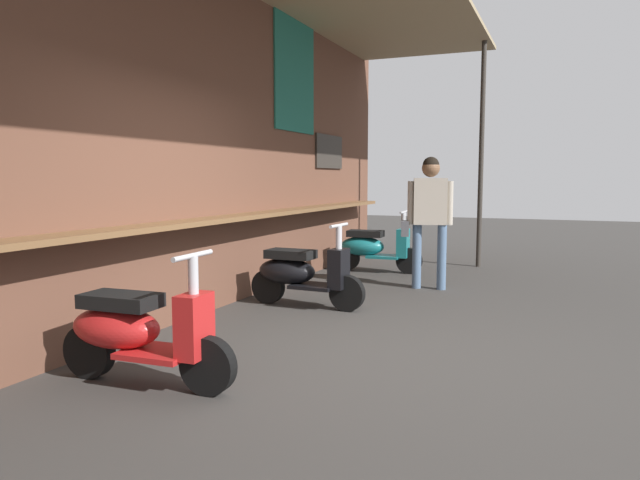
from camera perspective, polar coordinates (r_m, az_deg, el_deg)
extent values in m
plane|color=#383533|center=(5.16, 2.56, -10.52)|extent=(35.70, 35.70, 0.00)
cube|color=brown|center=(5.97, -16.23, 10.32)|extent=(12.75, 0.25, 3.88)
cube|color=brown|center=(5.78, -13.61, 1.48)|extent=(11.47, 0.36, 0.05)
cube|color=#236B5B|center=(8.58, -2.44, 15.84)|extent=(1.26, 0.02, 1.63)
cube|color=#2D2823|center=(9.65, 0.90, 8.53)|extent=(1.09, 0.03, 0.53)
cylinder|color=#332D28|center=(10.09, 15.33, 7.94)|extent=(0.08, 0.08, 3.70)
ellipsoid|color=red|center=(4.52, -19.11, -8.00)|extent=(0.41, 0.72, 0.30)
cube|color=black|center=(4.44, -18.69, -5.57)|extent=(0.32, 0.56, 0.10)
cube|color=red|center=(4.35, -15.40, -10.47)|extent=(0.40, 0.52, 0.04)
cube|color=red|center=(4.13, -12.05, -8.11)|extent=(0.29, 0.17, 0.44)
cylinder|color=#B7B7BC|center=(4.10, -12.09, -6.34)|extent=(0.07, 0.07, 0.70)
cylinder|color=#B7B7BC|center=(4.04, -12.20, -1.48)|extent=(0.46, 0.06, 0.04)
cylinder|color=black|center=(4.15, -10.78, -11.87)|extent=(0.12, 0.40, 0.40)
cylinder|color=black|center=(4.72, -21.41, -9.98)|extent=(0.12, 0.40, 0.40)
ellipsoid|color=black|center=(6.82, -3.23, -3.01)|extent=(0.40, 0.71, 0.30)
cube|color=black|center=(6.77, -2.86, -1.37)|extent=(0.32, 0.56, 0.10)
cube|color=black|center=(6.69, -0.56, -4.48)|extent=(0.40, 0.51, 0.04)
cube|color=black|center=(6.53, 1.82, -2.78)|extent=(0.29, 0.17, 0.44)
cylinder|color=#B7B7BC|center=(6.51, 1.83, -1.65)|extent=(0.07, 0.07, 0.70)
cylinder|color=#B7B7BC|center=(6.48, 1.84, 1.42)|extent=(0.46, 0.05, 0.04)
cylinder|color=black|center=(6.54, 2.63, -5.18)|extent=(0.11, 0.40, 0.40)
cylinder|color=black|center=(6.97, -5.04, -4.50)|extent=(0.11, 0.40, 0.40)
ellipsoid|color=#197075|center=(9.33, 4.11, -0.59)|extent=(0.42, 0.72, 0.30)
cube|color=black|center=(9.29, 4.42, 0.62)|extent=(0.33, 0.57, 0.10)
cube|color=#197075|center=(9.26, 6.20, -1.59)|extent=(0.41, 0.52, 0.04)
cube|color=#197075|center=(9.17, 8.03, -0.31)|extent=(0.29, 0.17, 0.44)
cylinder|color=#B7B7BC|center=(9.16, 8.05, 0.50)|extent=(0.07, 0.07, 0.70)
cylinder|color=#B7B7BC|center=(9.13, 8.08, 2.69)|extent=(0.46, 0.06, 0.04)
cylinder|color=black|center=(9.18, 8.62, -2.00)|extent=(0.12, 0.40, 0.40)
cylinder|color=black|center=(9.42, 2.64, -1.74)|extent=(0.12, 0.40, 0.40)
cylinder|color=slate|center=(7.93, 11.69, -1.65)|extent=(0.12, 0.12, 0.86)
cylinder|color=slate|center=(7.96, 9.34, -1.57)|extent=(0.12, 0.12, 0.86)
cube|color=#ADA393|center=(7.88, 10.61, 3.70)|extent=(0.31, 0.47, 0.61)
sphere|color=brown|center=(7.88, 10.67, 6.84)|extent=(0.23, 0.23, 0.23)
sphere|color=black|center=(7.88, 10.68, 7.14)|extent=(0.21, 0.21, 0.21)
cylinder|color=#ADA393|center=(7.90, 12.46, 3.50)|extent=(0.08, 0.08, 0.57)
cylinder|color=#ADA393|center=(7.87, 8.75, 3.57)|extent=(0.08, 0.08, 0.57)
cube|color=#4C4C51|center=(7.87, 8.21, 1.12)|extent=(0.28, 0.16, 0.20)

